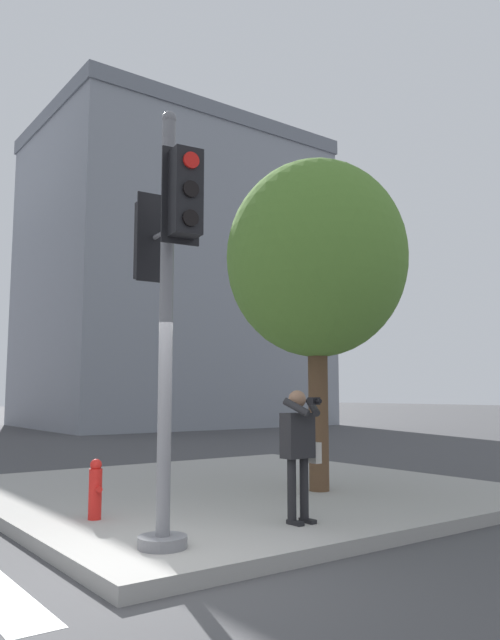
# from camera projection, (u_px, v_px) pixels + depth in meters

# --- Properties ---
(ground_plane) EXTENTS (160.00, 160.00, 0.00)m
(ground_plane) POSITION_uv_depth(u_px,v_px,m) (145.00, 582.00, 5.79)
(ground_plane) COLOR #424244
(sidewalk_corner) EXTENTS (8.00, 8.00, 0.17)m
(sidewalk_corner) POSITION_uv_depth(u_px,v_px,m) (236.00, 491.00, 10.66)
(sidewalk_corner) COLOR #9E9B96
(sidewalk_corner) RESTS_ON ground_plane
(traffic_signal_pole) EXTENTS (0.51, 1.30, 4.69)m
(traffic_signal_pole) POSITION_uv_depth(u_px,v_px,m) (166.00, 284.00, 6.70)
(traffic_signal_pole) COLOR slate
(traffic_signal_pole) RESTS_ON sidewalk_corner
(person_photographer) EXTENTS (0.58, 0.54, 1.61)m
(person_photographer) POSITION_uv_depth(u_px,v_px,m) (299.00, 443.00, 7.72)
(person_photographer) COLOR black
(person_photographer) RESTS_ON sidewalk_corner
(street_tree) EXTENTS (3.05, 3.05, 5.53)m
(street_tree) POSITION_uv_depth(u_px,v_px,m) (316.00, 260.00, 10.57)
(street_tree) COLOR brown
(street_tree) RESTS_ON sidewalk_corner
(fire_hydrant) EXTENTS (0.16, 0.22, 0.75)m
(fire_hydrant) POSITION_uv_depth(u_px,v_px,m) (95.00, 489.00, 7.87)
(fire_hydrant) COLOR red
(fire_hydrant) RESTS_ON sidewalk_corner
(building_right) EXTENTS (15.10, 11.22, 16.33)m
(building_right) POSITION_uv_depth(u_px,v_px,m) (174.00, 279.00, 35.32)
(building_right) COLOR gray
(building_right) RESTS_ON ground_plane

